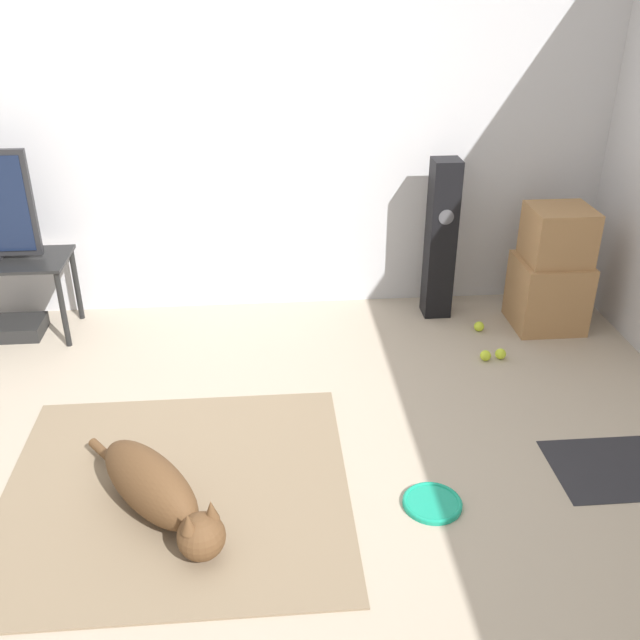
% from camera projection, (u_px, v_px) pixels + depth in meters
% --- Properties ---
extents(ground_plane, '(12.00, 12.00, 0.00)m').
position_uv_depth(ground_plane, '(215.00, 504.00, 3.21)').
color(ground_plane, '#B2A38E').
extents(wall_back, '(8.00, 0.06, 2.55)m').
position_uv_depth(wall_back, '(217.00, 121.00, 4.49)').
color(wall_back, silver).
rests_on(wall_back, ground_plane).
extents(area_rug, '(1.59, 1.50, 0.01)m').
position_uv_depth(area_rug, '(177.00, 489.00, 3.30)').
color(area_rug, '#847056').
rests_on(area_rug, ground_plane).
extents(dog, '(0.70, 0.85, 0.28)m').
position_uv_depth(dog, '(157.00, 491.00, 3.08)').
color(dog, brown).
rests_on(dog, area_rug).
extents(frisbee, '(0.27, 0.27, 0.03)m').
position_uv_depth(frisbee, '(432.00, 503.00, 3.20)').
color(frisbee, '#199E7A').
rests_on(frisbee, ground_plane).
extents(cardboard_box_lower, '(0.44, 0.42, 0.46)m').
position_uv_depth(cardboard_box_lower, '(548.00, 293.00, 4.67)').
color(cardboard_box_lower, '#A87A4C').
rests_on(cardboard_box_lower, ground_plane).
extents(cardboard_box_upper, '(0.39, 0.37, 0.35)m').
position_uv_depth(cardboard_box_upper, '(558.00, 235.00, 4.49)').
color(cardboard_box_upper, '#A87A4C').
rests_on(cardboard_box_upper, cardboard_box_lower).
extents(floor_speaker, '(0.18, 0.18, 1.07)m').
position_uv_depth(floor_speaker, '(441.00, 240.00, 4.68)').
color(floor_speaker, black).
rests_on(floor_speaker, ground_plane).
extents(tennis_ball_by_boxes, '(0.07, 0.07, 0.07)m').
position_uv_depth(tennis_ball_by_boxes, '(501.00, 354.00, 4.36)').
color(tennis_ball_by_boxes, '#C6E033').
rests_on(tennis_ball_by_boxes, ground_plane).
extents(tennis_ball_near_speaker, '(0.07, 0.07, 0.07)m').
position_uv_depth(tennis_ball_near_speaker, '(479.00, 326.00, 4.68)').
color(tennis_ball_near_speaker, '#C6E033').
rests_on(tennis_ball_near_speaker, ground_plane).
extents(tennis_ball_loose_on_carpet, '(0.07, 0.07, 0.07)m').
position_uv_depth(tennis_ball_loose_on_carpet, '(485.00, 356.00, 4.34)').
color(tennis_ball_loose_on_carpet, '#C6E033').
rests_on(tennis_ball_loose_on_carpet, ground_plane).
extents(game_console, '(0.34, 0.28, 0.09)m').
position_uv_depth(game_console, '(17.00, 328.00, 4.63)').
color(game_console, black).
rests_on(game_console, ground_plane).
extents(door_mat, '(0.66, 0.48, 0.01)m').
position_uv_depth(door_mat, '(620.00, 468.00, 3.44)').
color(door_mat, '#28282D').
rests_on(door_mat, ground_plane).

